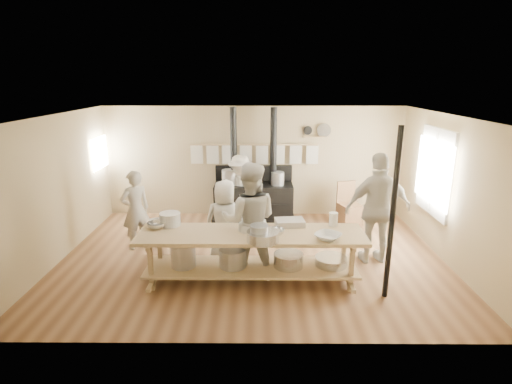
% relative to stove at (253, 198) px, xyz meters
% --- Properties ---
extents(ground, '(7.00, 7.00, 0.00)m').
position_rel_stove_xyz_m(ground, '(0.01, -2.12, -0.52)').
color(ground, brown).
rests_on(ground, ground).
extents(room_shell, '(7.00, 7.00, 7.00)m').
position_rel_stove_xyz_m(room_shell, '(0.01, -2.12, 1.10)').
color(room_shell, tan).
rests_on(room_shell, ground).
extents(window_right, '(0.09, 1.50, 1.65)m').
position_rel_stove_xyz_m(window_right, '(3.48, -1.52, 0.98)').
color(window_right, beige).
rests_on(window_right, ground).
extents(left_opening, '(0.00, 0.90, 0.90)m').
position_rel_stove_xyz_m(left_opening, '(-3.44, -0.12, 1.08)').
color(left_opening, white).
rests_on(left_opening, ground).
extents(stove, '(1.90, 0.75, 2.60)m').
position_rel_stove_xyz_m(stove, '(0.00, 0.00, 0.00)').
color(stove, black).
rests_on(stove, ground).
extents(towel_rail, '(3.00, 0.04, 0.47)m').
position_rel_stove_xyz_m(towel_rail, '(0.01, 0.28, 1.03)').
color(towel_rail, tan).
rests_on(towel_rail, ground).
extents(back_wall_shelf, '(0.63, 0.14, 0.32)m').
position_rel_stove_xyz_m(back_wall_shelf, '(1.47, 0.32, 1.48)').
color(back_wall_shelf, tan).
rests_on(back_wall_shelf, ground).
extents(prep_table, '(3.60, 0.90, 0.85)m').
position_rel_stove_xyz_m(prep_table, '(-0.00, -3.02, -0.00)').
color(prep_table, tan).
rests_on(prep_table, ground).
extents(support_post, '(0.08, 0.08, 2.60)m').
position_rel_stove_xyz_m(support_post, '(2.06, -3.47, 0.78)').
color(support_post, black).
rests_on(support_post, ground).
extents(cook_far_left, '(0.67, 0.64, 1.55)m').
position_rel_stove_xyz_m(cook_far_left, '(-2.24, -1.67, 0.25)').
color(cook_far_left, beige).
rests_on(cook_far_left, ground).
extents(cook_left, '(0.97, 0.77, 1.94)m').
position_rel_stove_xyz_m(cook_left, '(-0.02, -2.77, 0.45)').
color(cook_left, beige).
rests_on(cook_left, ground).
extents(cook_center, '(0.81, 0.59, 1.52)m').
position_rel_stove_xyz_m(cook_center, '(-0.47, -2.29, 0.24)').
color(cook_center, beige).
rests_on(cook_center, ground).
extents(cook_right, '(1.21, 0.60, 2.00)m').
position_rel_stove_xyz_m(cook_right, '(2.22, -2.24, 0.48)').
color(cook_right, beige).
rests_on(cook_right, ground).
extents(cook_by_window, '(1.08, 0.71, 1.56)m').
position_rel_stove_xyz_m(cook_by_window, '(-0.29, -0.17, 0.26)').
color(cook_by_window, beige).
rests_on(cook_by_window, ground).
extents(chair, '(0.57, 0.57, 0.97)m').
position_rel_stove_xyz_m(chair, '(2.17, -0.34, -0.23)').
color(chair, brown).
rests_on(chair, ground).
extents(bowl_white_a, '(0.41, 0.41, 0.08)m').
position_rel_stove_xyz_m(bowl_white_a, '(-1.54, -2.69, 0.37)').
color(bowl_white_a, silver).
rests_on(bowl_white_a, prep_table).
extents(bowl_steel_a, '(0.41, 0.41, 0.10)m').
position_rel_stove_xyz_m(bowl_steel_a, '(-1.54, -2.82, 0.38)').
color(bowl_steel_a, silver).
rests_on(bowl_steel_a, prep_table).
extents(bowl_white_b, '(0.54, 0.54, 0.09)m').
position_rel_stove_xyz_m(bowl_white_b, '(1.18, -3.28, 0.38)').
color(bowl_white_b, silver).
rests_on(bowl_white_b, prep_table).
extents(bowl_steel_b, '(0.36, 0.36, 0.09)m').
position_rel_stove_xyz_m(bowl_steel_b, '(0.38, -3.09, 0.37)').
color(bowl_steel_b, silver).
rests_on(bowl_steel_b, prep_table).
extents(roasting_pan, '(0.50, 0.37, 0.10)m').
position_rel_stove_xyz_m(roasting_pan, '(0.64, -2.69, 0.38)').
color(roasting_pan, '#B2B2B7').
rests_on(roasting_pan, prep_table).
extents(mixing_bowl_large, '(0.64, 0.64, 0.16)m').
position_rel_stove_xyz_m(mixing_bowl_large, '(0.19, -3.35, 0.41)').
color(mixing_bowl_large, silver).
rests_on(mixing_bowl_large, prep_table).
extents(bucket_galv, '(0.36, 0.36, 0.25)m').
position_rel_stove_xyz_m(bucket_galv, '(0.13, -3.35, 0.46)').
color(bucket_galv, gray).
rests_on(bucket_galv, prep_table).
extents(deep_bowl_enamel, '(0.43, 0.43, 0.22)m').
position_rel_stove_xyz_m(deep_bowl_enamel, '(-1.35, -2.69, 0.44)').
color(deep_bowl_enamel, silver).
rests_on(deep_bowl_enamel, prep_table).
extents(pitcher, '(0.17, 0.17, 0.22)m').
position_rel_stove_xyz_m(pitcher, '(1.36, -2.69, 0.44)').
color(pitcher, silver).
rests_on(pitcher, prep_table).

